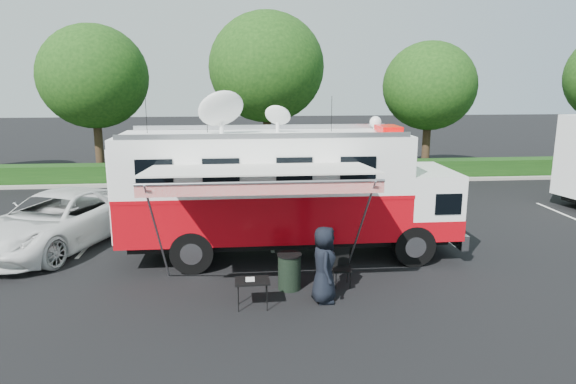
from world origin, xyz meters
name	(u,v)px	position (x,y,z in m)	size (l,w,h in m)	color
ground_plane	(289,255)	(0.00, 0.00, 0.00)	(120.00, 120.00, 0.00)	black
back_border	(288,85)	(1.14, 12.90, 5.00)	(60.00, 6.14, 8.87)	#9E998E
stall_lines	(268,228)	(-0.50, 3.00, 0.00)	(24.12, 5.50, 0.01)	silver
command_truck	(287,190)	(-0.09, 0.00, 2.08)	(10.11, 2.78, 4.86)	black
awning	(260,173)	(-0.99, -2.88, 3.13)	(5.52, 2.84, 3.33)	silver
white_suv	(60,246)	(-7.40, 1.56, 0.00)	(2.95, 6.40, 1.78)	silver
person	(323,301)	(0.52, -3.43, 0.00)	(0.93, 0.61, 1.91)	black
folding_table	(252,282)	(-1.23, -3.62, 0.65)	(0.83, 0.60, 0.70)	black
folding_chair	(341,263)	(1.15, -2.41, 0.59)	(0.52, 0.54, 0.99)	black
trash_bin	(289,271)	(-0.25, -2.59, 0.48)	(0.64, 0.64, 0.95)	black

